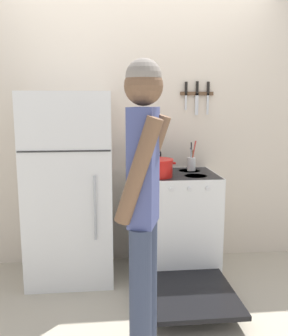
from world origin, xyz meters
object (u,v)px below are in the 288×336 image
(refrigerator, at_px, (70,187))
(person, at_px, (144,199))
(stove_range, at_px, (174,224))
(tea_kettle, at_px, (154,164))
(utensil_jar, at_px, (191,163))
(dutch_oven_pot, at_px, (157,168))

(refrigerator, xyz_separation_m, person, (0.51, -1.18, 0.19))
(person, bearing_deg, stove_range, -0.56)
(tea_kettle, xyz_separation_m, utensil_jar, (0.34, 0.01, 0.01))
(refrigerator, bearing_deg, stove_range, -1.66)
(refrigerator, xyz_separation_m, tea_kettle, (0.74, 0.13, 0.16))
(refrigerator, distance_m, tea_kettle, 0.77)
(utensil_jar, height_order, person, person)
(tea_kettle, relative_size, utensil_jar, 0.80)
(stove_range, distance_m, tea_kettle, 0.56)
(refrigerator, bearing_deg, tea_kettle, 10.17)
(dutch_oven_pot, bearing_deg, stove_range, 26.24)
(tea_kettle, bearing_deg, stove_range, -46.06)
(refrigerator, height_order, tea_kettle, refrigerator)
(refrigerator, relative_size, dutch_oven_pot, 5.00)
(tea_kettle, distance_m, utensil_jar, 0.34)
(refrigerator, height_order, dutch_oven_pot, refrigerator)
(dutch_oven_pot, distance_m, tea_kettle, 0.24)
(refrigerator, height_order, person, person)
(stove_range, bearing_deg, utensil_jar, 41.70)
(dutch_oven_pot, bearing_deg, person, -101.56)
(utensil_jar, bearing_deg, refrigerator, -172.65)
(dutch_oven_pot, xyz_separation_m, person, (-0.22, -1.07, 0.02))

